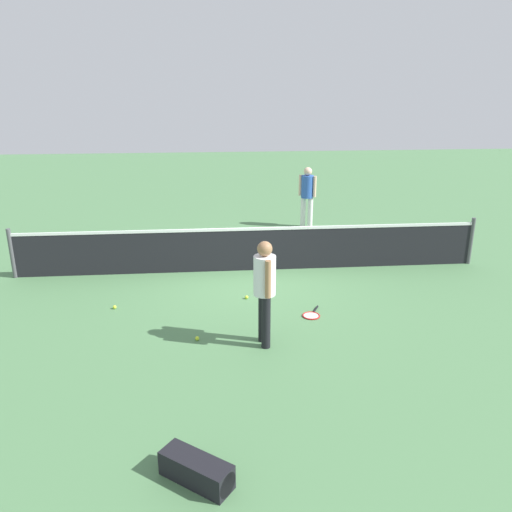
{
  "coord_description": "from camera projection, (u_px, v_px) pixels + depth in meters",
  "views": [
    {
      "loc": [
        -0.81,
        -10.54,
        3.94
      ],
      "look_at": [
        -0.02,
        -1.68,
        0.9
      ],
      "focal_mm": 35.91,
      "sensor_mm": 36.0,
      "label": 1
    }
  ],
  "objects": [
    {
      "name": "player_far_side",
      "position": [
        307.0,
        192.0,
        14.32
      ],
      "size": [
        0.49,
        0.47,
        1.7
      ],
      "color": "white",
      "rests_on": "ground_plane"
    },
    {
      "name": "player_near_side",
      "position": [
        265.0,
        285.0,
        7.79
      ],
      "size": [
        0.38,
        0.53,
        1.7
      ],
      "color": "black",
      "rests_on": "ground_plane"
    },
    {
      "name": "equipment_bag",
      "position": [
        199.0,
        471.0,
        5.27
      ],
      "size": [
        0.81,
        0.71,
        0.28
      ],
      "color": "black",
      "rests_on": "ground_plane"
    },
    {
      "name": "tennis_ball_near_player",
      "position": [
        115.0,
        307.0,
        9.35
      ],
      "size": [
        0.07,
        0.07,
        0.07
      ],
      "primitive_type": "sphere",
      "color": "#C6E033",
      "rests_on": "ground_plane"
    },
    {
      "name": "tennis_racket_near_player",
      "position": [
        312.0,
        315.0,
        9.08
      ],
      "size": [
        0.42,
        0.6,
        0.03
      ],
      "color": "red",
      "rests_on": "ground_plane"
    },
    {
      "name": "ground_plane",
      "position": [
        250.0,
        270.0,
        11.28
      ],
      "size": [
        40.0,
        40.0,
        0.0
      ],
      "primitive_type": "plane",
      "color": "#4C7A4C"
    },
    {
      "name": "tennis_ball_by_net",
      "position": [
        247.0,
        297.0,
        9.78
      ],
      "size": [
        0.07,
        0.07,
        0.07
      ],
      "primitive_type": "sphere",
      "color": "#C6E033",
      "rests_on": "ground_plane"
    },
    {
      "name": "tennis_racket_far_player",
      "position": [
        279.0,
        234.0,
        13.86
      ],
      "size": [
        0.38,
        0.61,
        0.03
      ],
      "color": "white",
      "rests_on": "ground_plane"
    },
    {
      "name": "tennis_ball_midcourt",
      "position": [
        197.0,
        338.0,
        8.22
      ],
      "size": [
        0.07,
        0.07,
        0.07
      ],
      "primitive_type": "sphere",
      "color": "#C6E033",
      "rests_on": "ground_plane"
    },
    {
      "name": "court_net",
      "position": [
        250.0,
        248.0,
        11.12
      ],
      "size": [
        10.09,
        0.09,
        1.07
      ],
      "color": "#4C4C51",
      "rests_on": "ground_plane"
    }
  ]
}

